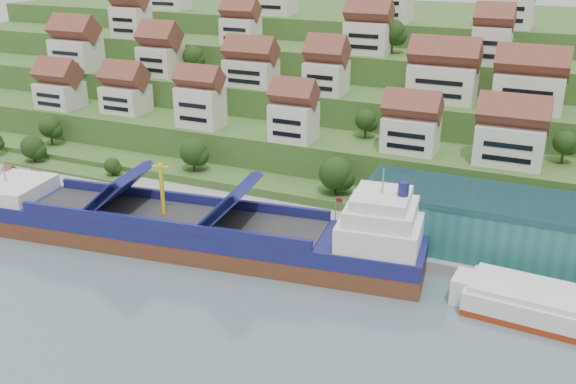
% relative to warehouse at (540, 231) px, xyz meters
% --- Properties ---
extents(ground, '(300.00, 300.00, 0.00)m').
position_rel_warehouse_xyz_m(ground, '(-52.00, -17.00, -7.20)').
color(ground, slate).
rests_on(ground, ground).
extents(quay, '(180.00, 14.00, 2.20)m').
position_rel_warehouse_xyz_m(quay, '(-32.00, -2.00, -6.10)').
color(quay, gray).
rests_on(quay, ground).
extents(pebble_beach, '(45.00, 20.00, 1.00)m').
position_rel_warehouse_xyz_m(pebble_beach, '(-110.00, -5.00, -6.70)').
color(pebble_beach, gray).
rests_on(pebble_beach, ground).
extents(hillside, '(260.00, 128.00, 31.00)m').
position_rel_warehouse_xyz_m(hillside, '(-52.00, 86.55, 3.46)').
color(hillside, '#2D4C1E').
rests_on(hillside, ground).
extents(hillside_village, '(157.30, 61.78, 29.39)m').
position_rel_warehouse_xyz_m(hillside_village, '(-50.13, 43.60, 17.21)').
color(hillside_village, silver).
rests_on(hillside_village, ground).
extents(hillside_trees, '(144.86, 61.90, 30.26)m').
position_rel_warehouse_xyz_m(hillside_trees, '(-61.14, 28.14, 9.69)').
color(hillside_trees, '#1F3913').
rests_on(hillside_trees, ground).
extents(warehouse, '(60.00, 15.00, 10.00)m').
position_rel_warehouse_xyz_m(warehouse, '(0.00, 0.00, 0.00)').
color(warehouse, '#23615E').
rests_on(warehouse, quay).
extents(flagpole, '(1.28, 0.16, 8.00)m').
position_rel_warehouse_xyz_m(flagpole, '(-33.89, -7.00, -0.32)').
color(flagpole, gray).
rests_on(flagpole, quay).
extents(beach_huts, '(14.40, 3.70, 2.20)m').
position_rel_warehouse_xyz_m(beach_huts, '(-112.00, -6.25, -5.10)').
color(beach_huts, white).
rests_on(beach_huts, pebble_beach).
extents(cargo_ship, '(86.45, 23.18, 19.06)m').
position_rel_warehouse_xyz_m(cargo_ship, '(-56.46, -17.01, -3.64)').
color(cargo_ship, '#572E1A').
rests_on(cargo_ship, ground).
extents(second_ship, '(27.23, 11.66, 7.72)m').
position_rel_warehouse_xyz_m(second_ship, '(4.87, -16.02, -4.87)').
color(second_ship, maroon).
rests_on(second_ship, ground).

